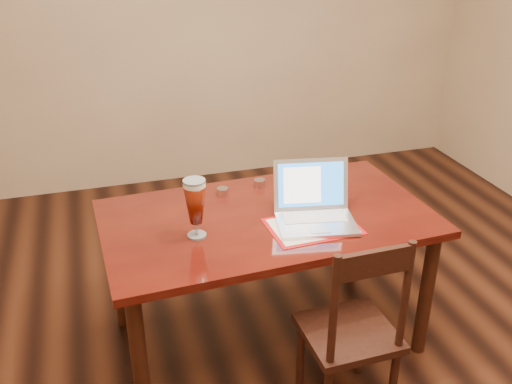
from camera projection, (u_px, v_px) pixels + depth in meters
name	position (u px, v px, depth m)	size (l,w,h in m)	color
ground	(317.00, 372.00, 2.83)	(5.00, 5.00, 0.00)	black
room_shell	(341.00, 2.00, 2.05)	(4.51, 5.01, 2.71)	tan
dining_table	(267.00, 230.00, 2.78)	(1.61, 0.96, 1.02)	#50120A
dining_chair	(352.00, 332.00, 2.45)	(0.40, 0.38, 0.92)	black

